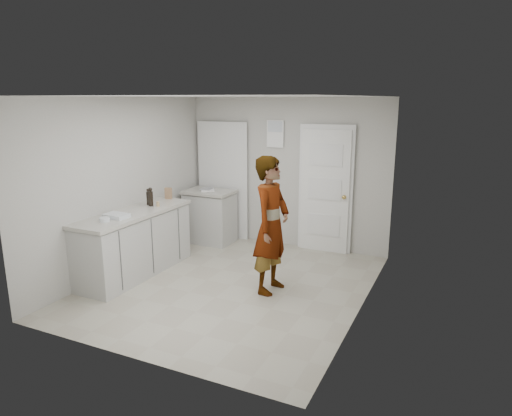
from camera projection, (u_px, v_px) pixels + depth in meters
The scene contains 12 objects.
ground at pixel (232, 285), 6.21m from camera, with size 4.00×4.00×0.00m, color #A29B88.
room_shell at pixel (276, 186), 7.76m from camera, with size 4.00×4.00×4.00m.
main_counter at pixel (135, 245), 6.53m from camera, with size 0.64×1.96×0.93m.
side_counter at pixel (210, 218), 7.99m from camera, with size 0.84×0.61×0.93m.
person at pixel (271, 225), 5.85m from camera, with size 0.65×0.43×1.78m, color silver.
cake_mix_box at pixel (168, 193), 7.20m from camera, with size 0.11×0.05×0.18m, color #8A6345.
spice_jar at pixel (158, 204), 6.71m from camera, with size 0.05×0.05×0.07m, color tan.
oil_cruet_a at pixel (151, 197), 6.71m from camera, with size 0.07×0.07×0.28m.
oil_cruet_b at pixel (148, 197), 6.79m from camera, with size 0.05×0.05×0.25m.
baking_dish at pixel (116, 216), 6.07m from camera, with size 0.32×0.23×0.06m.
egg_bowl at pixel (105, 220), 5.89m from camera, with size 0.13×0.13×0.05m.
papers at pixel (208, 190), 7.89m from camera, with size 0.22×0.28×0.01m, color white.
Camera 1 is at (2.76, -5.10, 2.48)m, focal length 32.00 mm.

